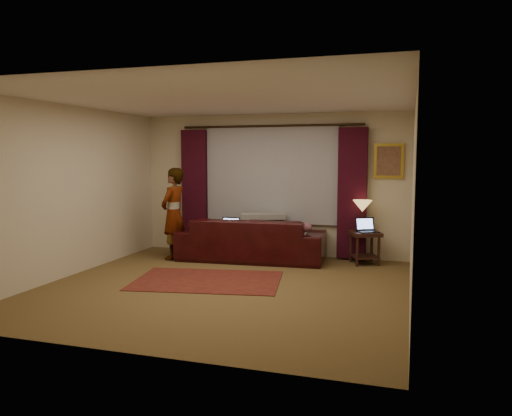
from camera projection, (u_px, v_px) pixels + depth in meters
The scene contains 20 objects.
floor at pixel (224, 287), 7.02m from camera, with size 5.00×5.00×0.01m, color brown.
ceiling at pixel (223, 99), 6.76m from camera, with size 5.00×5.00×0.02m, color silver.
wall_back at pixel (272, 185), 9.27m from camera, with size 5.00×0.02×2.60m, color beige.
wall_front at pixel (125, 215), 4.51m from camera, with size 5.00×0.02×2.60m, color beige.
wall_left at pixel (71, 191), 7.63m from camera, with size 0.02×5.00×2.60m, color beige.
wall_right at pixel (413, 199), 6.15m from camera, with size 0.02×5.00×2.60m, color beige.
sheer_curtain at pixel (271, 174), 9.19m from camera, with size 2.50×0.05×1.80m, color #9999A0.
drape_left at pixel (195, 190), 9.61m from camera, with size 0.50×0.14×2.30m, color #320916.
drape_right at pixel (352, 194), 8.73m from camera, with size 0.50×0.14×2.30m, color #320916.
curtain_rod at pixel (270, 126), 9.05m from camera, with size 0.04×0.04×3.40m, color black.
picture_frame at pixel (389, 161), 8.57m from camera, with size 0.50×0.04×0.60m, color gold.
sofa at pixel (251, 231), 8.81m from camera, with size 2.57×1.11×1.04m, color black.
throw_blanket at pixel (263, 201), 8.95m from camera, with size 0.80×0.32×0.09m, color gray.
clothing_pile at pixel (299, 228), 8.51m from camera, with size 0.47×0.36×0.20m, color #81505B.
laptop_sofa at pixel (229, 225), 8.68m from camera, with size 0.32×0.35×0.24m, color black, non-canonical shape.
area_rug at pixel (207, 280), 7.36m from camera, with size 2.13×1.42×0.01m, color maroon.
end_table at pixel (365, 248), 8.48m from camera, with size 0.48×0.48×0.56m, color black.
tiffany_lamp at pixel (362, 216), 8.52m from camera, with size 0.33×0.33×0.53m, color olive, non-canonical shape.
laptop_table at pixel (368, 225), 8.39m from camera, with size 0.33×0.36×0.24m, color black, non-canonical shape.
person at pixel (174, 214), 8.86m from camera, with size 0.48×0.48×1.63m, color gray.
Camera 1 is at (2.46, -6.43, 1.83)m, focal length 35.00 mm.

